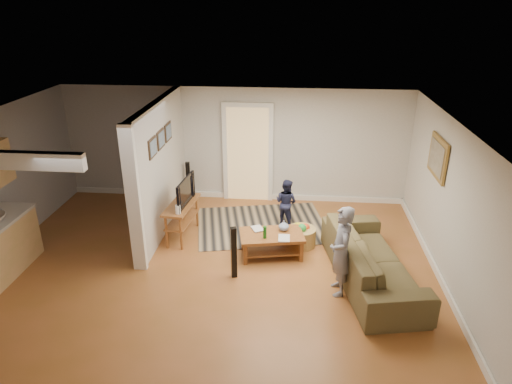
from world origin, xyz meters
TOP-DOWN VIEW (x-y plane):
  - ground at (0.00, 0.00)m, footprint 7.50×7.50m
  - room_shell at (-1.07, 0.43)m, footprint 7.54×6.02m
  - area_rug at (0.70, 1.66)m, footprint 2.85×2.32m
  - sofa at (2.60, -0.10)m, footprint 1.49×2.74m
  - coffee_table at (0.98, 0.53)m, footprint 1.19×0.83m
  - tv_console at (-0.74, 1.05)m, footprint 0.52×1.13m
  - speaker_left at (0.40, -0.20)m, footprint 0.11×0.11m
  - speaker_right at (-1.00, 2.70)m, footprint 0.10×0.10m
  - toy_basket at (1.50, 0.93)m, footprint 0.52×0.52m
  - child at (2.06, -0.47)m, footprint 0.40×0.56m
  - toddler at (1.18, 1.74)m, footprint 0.59×0.56m

SIDE VIEW (x-z plane):
  - ground at x=0.00m, z-range 0.00..0.00m
  - sofa at x=2.60m, z-range -0.38..0.38m
  - child at x=2.06m, z-range -0.72..0.72m
  - toddler at x=1.18m, z-range -0.48..0.48m
  - area_rug at x=0.70m, z-range 0.00..0.01m
  - toy_basket at x=1.50m, z-range -0.04..0.42m
  - coffee_table at x=0.98m, z-range 0.01..0.66m
  - speaker_left at x=0.40m, z-range 0.00..0.90m
  - speaker_right at x=-1.00m, z-range 0.00..0.92m
  - tv_console at x=-0.74m, z-range 0.15..1.10m
  - room_shell at x=-1.07m, z-range 0.20..2.72m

